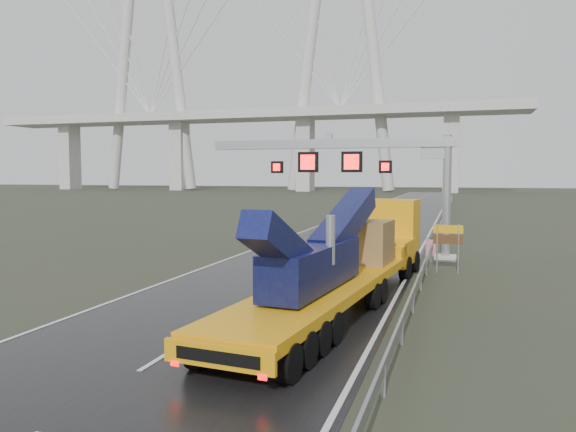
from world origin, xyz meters
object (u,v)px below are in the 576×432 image
(exit_sign_pair, at_px, (448,239))
(striped_barrier, at_px, (431,248))
(sign_gantry, at_px, (364,163))
(heavy_haul_truck, at_px, (356,254))

(exit_sign_pair, distance_m, striped_barrier, 6.14)
(striped_barrier, bearing_deg, sign_gantry, -154.88)
(exit_sign_pair, bearing_deg, sign_gantry, 139.95)
(exit_sign_pair, height_order, striped_barrier, exit_sign_pair)
(heavy_haul_truck, height_order, exit_sign_pair, heavy_haul_truck)
(exit_sign_pair, relative_size, striped_barrier, 2.52)
(heavy_haul_truck, bearing_deg, striped_barrier, 85.27)
(heavy_haul_truck, distance_m, striped_barrier, 12.81)
(striped_barrier, bearing_deg, heavy_haul_truck, -98.55)
(exit_sign_pair, xyz_separation_m, striped_barrier, (-1.10, 5.91, -1.25))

